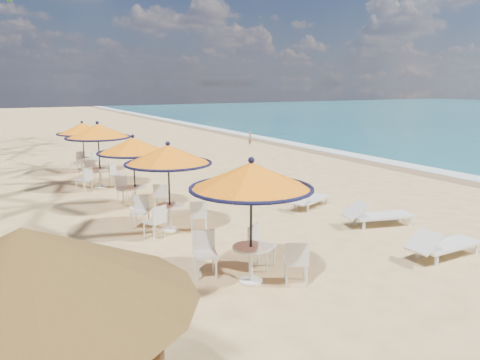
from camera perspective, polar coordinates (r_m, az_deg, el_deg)
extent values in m
plane|color=tan|center=(13.01, 19.21, -7.24)|extent=(160.00, 160.00, 0.00)
cube|color=white|center=(26.30, 16.73, 2.27)|extent=(1.20, 140.00, 0.04)
cube|color=olive|center=(25.67, 15.32, 2.13)|extent=(1.40, 140.00, 0.02)
cylinder|color=black|center=(9.60, 1.35, -5.31)|extent=(0.06, 0.06, 2.54)
cone|color=orange|center=(9.36, 1.38, 0.51)|extent=(2.54, 2.54, 0.55)
torus|color=black|center=(9.41, 1.37, -1.01)|extent=(2.54, 2.54, 0.08)
sphere|color=black|center=(9.30, 1.39, 2.44)|extent=(0.13, 0.13, 0.13)
cylinder|color=silver|center=(9.77, 1.34, -8.22)|extent=(0.77, 0.77, 0.04)
cylinder|color=silver|center=(9.90, 1.33, -10.20)|extent=(0.09, 0.09, 0.77)
cylinder|color=black|center=(13.17, -8.63, -1.00)|extent=(0.05, 0.05, 2.43)
cone|color=orange|center=(12.99, -8.76, 3.08)|extent=(2.43, 2.43, 0.53)
torus|color=black|center=(13.03, -8.73, 2.03)|extent=(2.43, 2.43, 0.07)
sphere|color=black|center=(12.95, -8.80, 4.42)|extent=(0.13, 0.13, 0.13)
cylinder|color=silver|center=(13.28, -8.57, -3.09)|extent=(0.74, 0.74, 0.04)
cylinder|color=silver|center=(13.38, -8.52, -4.53)|extent=(0.08, 0.08, 0.74)
cylinder|color=black|center=(15.78, -12.76, 0.81)|extent=(0.05, 0.05, 2.36)
cone|color=orange|center=(15.64, -12.91, 4.13)|extent=(2.36, 2.36, 0.51)
torus|color=black|center=(15.67, -12.87, 3.28)|extent=(2.36, 2.36, 0.07)
sphere|color=black|center=(15.60, -12.96, 5.22)|extent=(0.12, 0.12, 0.12)
cylinder|color=silver|center=(15.87, -12.68, -0.89)|extent=(0.72, 0.72, 0.04)
cylinder|color=silver|center=(15.95, -12.63, -2.08)|extent=(0.08, 0.08, 0.72)
cylinder|color=black|center=(19.29, -16.79, 2.82)|extent=(0.06, 0.06, 2.53)
cone|color=orange|center=(19.17, -16.96, 5.74)|extent=(2.53, 2.53, 0.55)
torus|color=black|center=(19.20, -16.91, 4.99)|extent=(2.54, 2.54, 0.08)
sphere|color=black|center=(19.15, -17.02, 6.69)|extent=(0.13, 0.13, 0.13)
cylinder|color=silver|center=(19.37, -16.70, 1.30)|extent=(0.77, 0.77, 0.04)
cylinder|color=silver|center=(19.44, -16.63, 0.25)|extent=(0.09, 0.09, 0.77)
cylinder|color=black|center=(22.81, -18.54, 3.72)|extent=(0.05, 0.05, 2.31)
cone|color=orange|center=(22.71, -18.68, 5.97)|extent=(2.31, 2.31, 0.50)
torus|color=black|center=(22.73, -18.65, 5.39)|extent=(2.31, 2.31, 0.07)
sphere|color=black|center=(22.69, -18.73, 6.70)|extent=(0.12, 0.12, 0.12)
cylinder|color=silver|center=(22.87, -18.46, 2.55)|extent=(0.70, 0.70, 0.04)
cylinder|color=silver|center=(22.92, -18.41, 1.73)|extent=(0.08, 0.08, 0.70)
cube|color=silver|center=(12.33, 24.02, -7.23)|extent=(1.78, 0.67, 0.07)
cube|color=silver|center=(11.58, 21.49, -7.02)|extent=(0.60, 0.66, 0.44)
cube|color=silver|center=(12.38, 23.95, -7.96)|extent=(0.06, 0.06, 0.25)
cube|color=silver|center=(14.30, 16.98, -4.17)|extent=(1.89, 1.09, 0.07)
cube|color=silver|center=(13.81, 13.85, -3.56)|extent=(0.74, 0.78, 0.44)
cube|color=silver|center=(14.35, 16.94, -4.82)|extent=(0.06, 0.06, 0.25)
cube|color=silver|center=(15.89, 8.71, -2.33)|extent=(1.70, 1.17, 0.07)
cube|color=silver|center=(15.17, 7.27, -2.16)|extent=(0.72, 0.75, 0.40)
cube|color=silver|center=(15.93, 8.69, -2.86)|extent=(0.06, 0.06, 0.23)
cylinder|color=brown|center=(6.81, -15.64, -15.87)|extent=(0.13, 0.13, 1.94)
cone|color=brown|center=(5.25, -24.77, -9.61)|extent=(3.51, 3.51, 0.83)
imported|color=brown|center=(31.49, 1.26, 5.13)|extent=(0.36, 0.42, 0.97)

